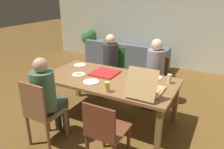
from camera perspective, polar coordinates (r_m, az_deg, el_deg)
The scene contains 20 objects.
ground_plane at distance 3.79m, azimuth -0.73°, elevation -11.29°, with size 20.00×20.00×0.00m, color brown.
back_wall at distance 6.23m, azimuth 14.24°, elevation 15.43°, with size 7.29×0.12×2.96m, color beige.
dining_table at distance 3.49m, azimuth -0.78°, elevation -2.12°, with size 2.10×1.06×0.73m.
chair_0 at distance 4.56m, azimuth 0.22°, elevation 1.89°, with size 0.45×0.44×0.95m.
person_0 at distance 4.38m, azimuth -0.69°, elevation 3.71°, with size 0.31×0.47×1.23m.
chair_1 at distance 4.21m, azimuth 11.22°, elevation -1.11°, with size 0.40×0.39×0.88m.
person_1 at distance 4.01m, azimuth 10.96°, elevation 1.77°, with size 0.32×0.48×1.24m.
chair_2 at distance 3.10m, azimuth -17.94°, elevation -9.33°, with size 0.42×0.42×0.97m.
person_2 at distance 3.09m, azimuth -16.50°, elevation -4.82°, with size 0.31×0.50×1.25m.
chair_3 at distance 2.66m, azimuth -1.81°, elevation -14.75°, with size 0.43×0.46×0.88m.
pizza_box_0 at distance 3.65m, azimuth -1.86°, elevation 0.40°, with size 0.42×0.42×0.02m.
pizza_box_1 at distance 3.01m, azimuth 9.01°, elevation -3.65°, with size 0.40×0.56×0.40m.
plate_0 at distance 3.33m, azimuth -5.46°, elevation -1.88°, with size 0.24×0.24×0.01m.
plate_1 at distance 3.64m, azimuth -8.62°, elevation 0.05°, with size 0.22×0.22×0.03m.
plate_2 at distance 4.11m, azimuth -8.30°, elevation 2.48°, with size 0.22×0.22×0.01m.
plate_3 at distance 3.55m, azimuth 10.81°, elevation -0.70°, with size 0.26×0.26×0.01m.
drinking_glass_0 at distance 2.98m, azimuth -1.28°, elevation -3.27°, with size 0.07×0.07×0.14m, color #E5C863.
drinking_glass_1 at distance 3.36m, azimuth 14.65°, elevation -1.10°, with size 0.07×0.07×0.14m, color silver.
couch at distance 6.06m, azimuth 3.79°, elevation 4.22°, with size 2.18×0.87×0.74m.
potted_plant at distance 6.85m, azimuth -5.90°, elevation 8.65°, with size 0.46×0.46×0.95m.
Camera 1 is at (1.56, -2.80, 2.03)m, focal length 35.28 mm.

